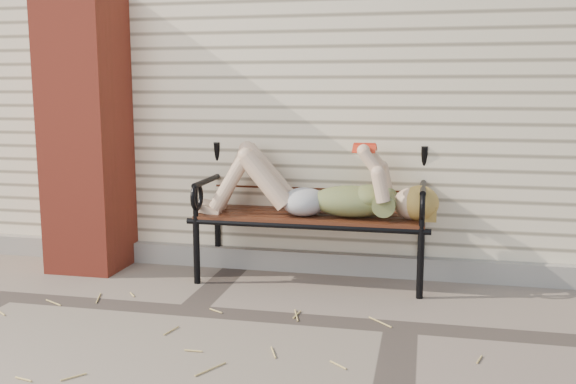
# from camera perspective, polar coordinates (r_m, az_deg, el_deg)

# --- Properties ---
(ground) EXTENTS (80.00, 80.00, 0.00)m
(ground) POSITION_cam_1_polar(r_m,az_deg,el_deg) (3.72, 10.00, -11.74)
(ground) COLOR #76655A
(ground) RESTS_ON ground
(house_wall) EXTENTS (8.00, 4.00, 3.00)m
(house_wall) POSITION_cam_1_polar(r_m,az_deg,el_deg) (6.48, 11.48, 10.66)
(house_wall) COLOR #F8E6C1
(house_wall) RESTS_ON ground
(foundation_strip) EXTENTS (8.00, 0.10, 0.15)m
(foundation_strip) POSITION_cam_1_polar(r_m,az_deg,el_deg) (4.62, 10.52, -6.58)
(foundation_strip) COLOR gray
(foundation_strip) RESTS_ON ground
(brick_pillar) EXTENTS (0.50, 0.50, 2.00)m
(brick_pillar) POSITION_cam_1_polar(r_m,az_deg,el_deg) (4.87, -17.47, 5.04)
(brick_pillar) COLOR #AA3726
(brick_pillar) RESTS_ON ground
(garden_bench) EXTENTS (1.69, 0.67, 1.10)m
(garden_bench) POSITION_cam_1_polar(r_m,az_deg,el_deg) (4.46, 2.28, 0.11)
(garden_bench) COLOR black
(garden_bench) RESTS_ON ground
(reading_woman) EXTENTS (1.60, 0.36, 0.50)m
(reading_woman) POSITION_cam_1_polar(r_m,az_deg,el_deg) (4.32, 2.16, 0.31)
(reading_woman) COLOR #0A3C46
(reading_woman) RESTS_ON ground
(straw_scatter) EXTENTS (2.80, 1.59, 0.01)m
(straw_scatter) POSITION_cam_1_polar(r_m,az_deg,el_deg) (3.49, -9.17, -13.02)
(straw_scatter) COLOR tan
(straw_scatter) RESTS_ON ground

